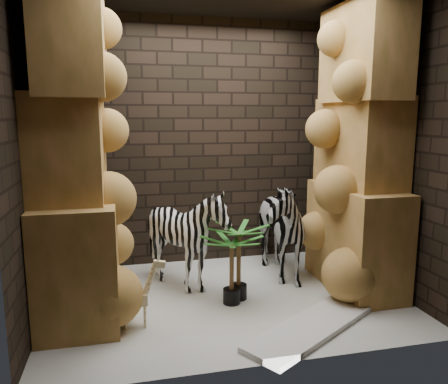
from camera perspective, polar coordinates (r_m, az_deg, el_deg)
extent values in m
plane|color=silver|center=(4.58, 0.37, -13.71)|extent=(3.50, 3.50, 0.00)
plane|color=black|center=(5.43, -2.74, 6.36)|extent=(3.50, 0.00, 3.50)
plane|color=black|center=(3.01, 6.01, 3.48)|extent=(3.50, 0.00, 3.50)
plane|color=black|center=(4.16, -23.81, 4.45)|extent=(0.00, 3.00, 3.00)
plane|color=black|center=(4.92, 20.69, 5.37)|extent=(0.00, 3.00, 3.00)
imported|color=white|center=(5.03, 6.31, -3.47)|extent=(0.65, 1.16, 1.35)
imported|color=white|center=(4.66, -4.91, -6.67)|extent=(1.10, 1.27, 1.02)
cube|color=white|center=(4.13, 12.38, -16.33)|extent=(1.66, 1.26, 0.05)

